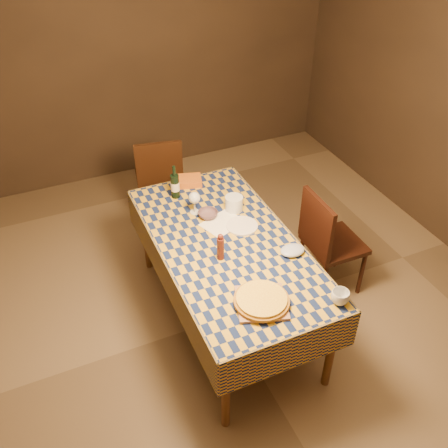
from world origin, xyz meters
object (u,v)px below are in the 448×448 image
(bowl, at_px, (208,214))
(chair_right, at_px, (326,239))
(wine_bottle, at_px, (175,186))
(dining_table, at_px, (227,251))
(white_plate, at_px, (242,226))
(pizza, at_px, (262,300))
(cutting_board, at_px, (261,303))
(chair_far, at_px, (159,176))

(bowl, distance_m, chair_right, 0.97)
(bowl, xyz_separation_m, wine_bottle, (-0.13, 0.35, 0.08))
(chair_right, bearing_deg, dining_table, 179.40)
(dining_table, height_order, white_plate, white_plate)
(pizza, bearing_deg, cutting_board, 0.00)
(bowl, xyz_separation_m, chair_far, (-0.05, 1.08, -0.27))
(bowl, bearing_deg, cutting_board, -92.55)
(bowl, height_order, white_plate, bowl)
(pizza, relative_size, bowl, 2.34)
(bowl, relative_size, chair_right, 0.16)
(white_plate, distance_m, chair_far, 1.34)
(dining_table, xyz_separation_m, cutting_board, (-0.05, -0.62, 0.09))
(dining_table, xyz_separation_m, pizza, (-0.05, -0.62, 0.11))
(cutting_board, relative_size, pizza, 0.86)
(bowl, bearing_deg, chair_far, 92.68)
(white_plate, bearing_deg, bowl, 130.57)
(chair_far, bearing_deg, wine_bottle, -96.27)
(white_plate, relative_size, chair_far, 0.25)
(pizza, height_order, chair_far, chair_far)
(dining_table, bearing_deg, chair_right, -0.60)
(pizza, bearing_deg, wine_bottle, 93.87)
(cutting_board, relative_size, chair_right, 0.32)
(chair_far, bearing_deg, cutting_board, -89.77)
(dining_table, xyz_separation_m, wine_bottle, (-0.14, 0.69, 0.18))
(dining_table, bearing_deg, cutting_board, -94.39)
(cutting_board, distance_m, white_plate, 0.77)
(pizza, distance_m, bowl, 0.95)
(dining_table, distance_m, cutting_board, 0.62)
(cutting_board, relative_size, white_plate, 1.30)
(chair_far, xyz_separation_m, chair_right, (0.91, -1.42, 0.00))
(wine_bottle, bearing_deg, chair_right, -35.01)
(wine_bottle, bearing_deg, pizza, -86.13)
(cutting_board, height_order, pizza, pizza)
(chair_far, bearing_deg, pizza, -89.77)
(cutting_board, height_order, chair_far, chair_far)
(chair_far, height_order, chair_right, same)
(white_plate, bearing_deg, chair_right, -11.00)
(chair_far, bearing_deg, chair_right, -57.35)
(bowl, distance_m, wine_bottle, 0.38)
(wine_bottle, xyz_separation_m, chair_far, (0.08, 0.73, -0.35))
(dining_table, relative_size, chair_right, 1.98)
(dining_table, distance_m, chair_far, 1.43)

